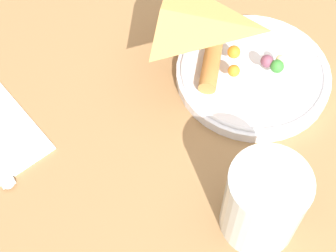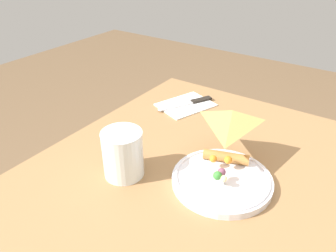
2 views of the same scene
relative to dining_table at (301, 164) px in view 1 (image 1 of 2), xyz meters
The scene contains 3 objects.
dining_table is the anchor object (origin of this frame).
plate_pizza 0.16m from the dining_table, 163.45° to the left, with size 0.22×0.22×0.05m.
milk_glass 0.22m from the dining_table, 96.10° to the right, with size 0.09×0.09×0.11m.
Camera 1 is at (0.01, -0.42, 1.28)m, focal length 55.00 mm.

